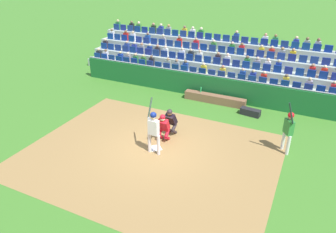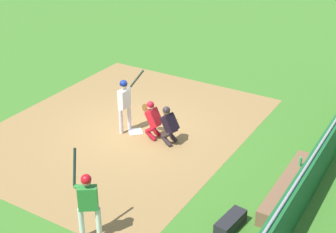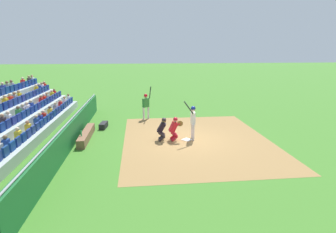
{
  "view_description": "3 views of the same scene",
  "coord_description": "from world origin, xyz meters",
  "px_view_note": "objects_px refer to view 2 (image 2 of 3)",
  "views": [
    {
      "loc": [
        -5.19,
        9.68,
        7.04
      ],
      "look_at": [
        -0.14,
        -0.86,
        1.1
      ],
      "focal_mm": 33.94,
      "sensor_mm": 36.0,
      "label": 1
    },
    {
      "loc": [
        -11.42,
        -8.14,
        7.73
      ],
      "look_at": [
        0.12,
        -1.19,
        0.83
      ],
      "focal_mm": 51.82,
      "sensor_mm": 36.0,
      "label": 2
    },
    {
      "loc": [
        13.67,
        -2.53,
        4.71
      ],
      "look_at": [
        0.32,
        -1.05,
        1.39
      ],
      "focal_mm": 29.22,
      "sensor_mm": 36.0,
      "label": 3
    }
  ],
  "objects_px": {
    "catcher_crouching": "(152,117)",
    "dugout_bench": "(286,187)",
    "on_deck_batter": "(87,199)",
    "equipment_duffel_bag": "(230,223)",
    "home_plate_marker": "(135,131)",
    "home_plate_umpire": "(169,124)",
    "water_bottle_on_bench": "(300,162)",
    "batter_at_plate": "(125,100)"
  },
  "relations": [
    {
      "from": "dugout_bench",
      "to": "batter_at_plate",
      "type": "bearing_deg",
      "value": 83.38
    },
    {
      "from": "home_plate_marker",
      "to": "on_deck_batter",
      "type": "height_order",
      "value": "on_deck_batter"
    },
    {
      "from": "batter_at_plate",
      "to": "dugout_bench",
      "type": "xyz_separation_m",
      "value": [
        -0.66,
        -5.67,
        -0.91
      ]
    },
    {
      "from": "home_plate_umpire",
      "to": "dugout_bench",
      "type": "relative_size",
      "value": 0.38
    },
    {
      "from": "home_plate_marker",
      "to": "water_bottle_on_bench",
      "type": "relative_size",
      "value": 1.59
    },
    {
      "from": "batter_at_plate",
      "to": "on_deck_batter",
      "type": "xyz_separation_m",
      "value": [
        -4.68,
        -2.32,
        -0.03
      ]
    },
    {
      "from": "batter_at_plate",
      "to": "dugout_bench",
      "type": "distance_m",
      "value": 5.78
    },
    {
      "from": "batter_at_plate",
      "to": "home_plate_umpire",
      "type": "distance_m",
      "value": 1.69
    },
    {
      "from": "catcher_crouching",
      "to": "water_bottle_on_bench",
      "type": "bearing_deg",
      "value": -88.99
    },
    {
      "from": "home_plate_marker",
      "to": "home_plate_umpire",
      "type": "height_order",
      "value": "home_plate_umpire"
    },
    {
      "from": "on_deck_batter",
      "to": "catcher_crouching",
      "type": "bearing_deg",
      "value": 15.58
    },
    {
      "from": "equipment_duffel_bag",
      "to": "home_plate_marker",
      "type": "bearing_deg",
      "value": 66.0
    },
    {
      "from": "home_plate_umpire",
      "to": "water_bottle_on_bench",
      "type": "relative_size",
      "value": 4.57
    },
    {
      "from": "catcher_crouching",
      "to": "dugout_bench",
      "type": "height_order",
      "value": "catcher_crouching"
    },
    {
      "from": "dugout_bench",
      "to": "equipment_duffel_bag",
      "type": "bearing_deg",
      "value": 162.01
    },
    {
      "from": "home_plate_marker",
      "to": "equipment_duffel_bag",
      "type": "height_order",
      "value": "equipment_duffel_bag"
    },
    {
      "from": "home_plate_umpire",
      "to": "dugout_bench",
      "type": "distance_m",
      "value": 4.12
    },
    {
      "from": "water_bottle_on_bench",
      "to": "on_deck_batter",
      "type": "height_order",
      "value": "on_deck_batter"
    },
    {
      "from": "home_plate_marker",
      "to": "on_deck_batter",
      "type": "distance_m",
      "value": 5.28
    },
    {
      "from": "home_plate_marker",
      "to": "equipment_duffel_bag",
      "type": "relative_size",
      "value": 0.45
    },
    {
      "from": "home_plate_marker",
      "to": "dugout_bench",
      "type": "xyz_separation_m",
      "value": [
        -0.74,
        -5.36,
        0.2
      ]
    },
    {
      "from": "catcher_crouching",
      "to": "dugout_bench",
      "type": "distance_m",
      "value": 4.76
    },
    {
      "from": "dugout_bench",
      "to": "equipment_duffel_bag",
      "type": "xyz_separation_m",
      "value": [
        -2.05,
        0.67,
        -0.05
      ]
    },
    {
      "from": "batter_at_plate",
      "to": "home_plate_umpire",
      "type": "bearing_deg",
      "value": -88.7
    },
    {
      "from": "water_bottle_on_bench",
      "to": "equipment_duffel_bag",
      "type": "xyz_separation_m",
      "value": [
        -2.88,
        0.75,
        -0.41
      ]
    },
    {
      "from": "dugout_bench",
      "to": "equipment_duffel_bag",
      "type": "distance_m",
      "value": 2.16
    },
    {
      "from": "water_bottle_on_bench",
      "to": "on_deck_batter",
      "type": "bearing_deg",
      "value": 144.68
    },
    {
      "from": "home_plate_marker",
      "to": "equipment_duffel_bag",
      "type": "bearing_deg",
      "value": -120.78
    },
    {
      "from": "batter_at_plate",
      "to": "water_bottle_on_bench",
      "type": "relative_size",
      "value": 7.8
    },
    {
      "from": "dugout_bench",
      "to": "equipment_duffel_bag",
      "type": "height_order",
      "value": "dugout_bench"
    },
    {
      "from": "batter_at_plate",
      "to": "on_deck_batter",
      "type": "height_order",
      "value": "on_deck_batter"
    },
    {
      "from": "catcher_crouching",
      "to": "on_deck_batter",
      "type": "distance_m",
      "value": 4.96
    },
    {
      "from": "water_bottle_on_bench",
      "to": "home_plate_umpire",
      "type": "bearing_deg",
      "value": 91.84
    },
    {
      "from": "water_bottle_on_bench",
      "to": "equipment_duffel_bag",
      "type": "distance_m",
      "value": 3.0
    },
    {
      "from": "home_plate_marker",
      "to": "dugout_bench",
      "type": "distance_m",
      "value": 5.41
    },
    {
      "from": "dugout_bench",
      "to": "water_bottle_on_bench",
      "type": "height_order",
      "value": "water_bottle_on_bench"
    },
    {
      "from": "batter_at_plate",
      "to": "catcher_crouching",
      "type": "height_order",
      "value": "batter_at_plate"
    },
    {
      "from": "home_plate_umpire",
      "to": "batter_at_plate",
      "type": "bearing_deg",
      "value": 91.3
    },
    {
      "from": "equipment_duffel_bag",
      "to": "catcher_crouching",
      "type": "bearing_deg",
      "value": 61.91
    },
    {
      "from": "home_plate_umpire",
      "to": "on_deck_batter",
      "type": "height_order",
      "value": "on_deck_batter"
    },
    {
      "from": "batter_at_plate",
      "to": "on_deck_batter",
      "type": "bearing_deg",
      "value": -153.6
    },
    {
      "from": "dugout_bench",
      "to": "on_deck_batter",
      "type": "distance_m",
      "value": 5.31
    }
  ]
}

